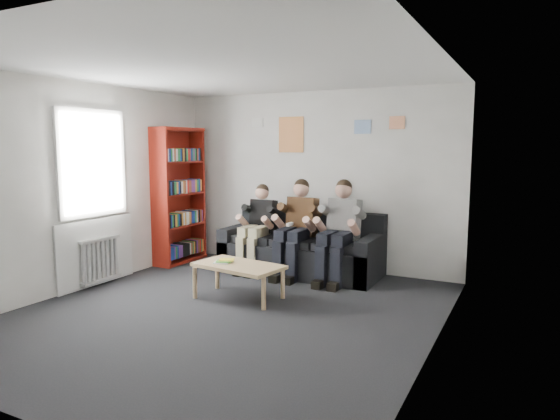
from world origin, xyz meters
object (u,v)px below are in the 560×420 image
Objects in this scene: bookshelf at (180,196)px; coffee_table at (239,268)px; person_left at (257,227)px; person_middle at (296,228)px; person_right at (338,231)px; sofa at (302,251)px.

coffee_table is (1.89, -1.27, -0.70)m from bookshelf.
person_middle reaches higher than person_left.
person_right is at bearing -3.08° from person_left.
person_left reaches higher than sofa.
person_middle is (0.65, -0.01, 0.04)m from person_left.
coffee_table is at bearing -97.71° from person_middle.
coffee_table is 0.77× the size of person_middle.
person_left is 1.30m from person_right.
bookshelf is at bearing 179.09° from person_left.
coffee_table is 0.76× the size of person_right.
person_middle is at bearing -178.45° from person_right.
person_right is (0.65, -0.21, 0.38)m from sofa.
bookshelf is 1.55× the size of person_middle.
person_right reaches higher than sofa.
person_middle is (2.05, 0.04, -0.38)m from bookshelf.
bookshelf is 2.09m from person_middle.
person_middle is at bearing -90.00° from sofa.
coffee_table is at bearing -120.28° from person_right.
person_left is at bearing 110.51° from coffee_table.
bookshelf is at bearing -177.58° from person_right.
person_right reaches higher than person_middle.
person_middle is 0.99× the size of person_right.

